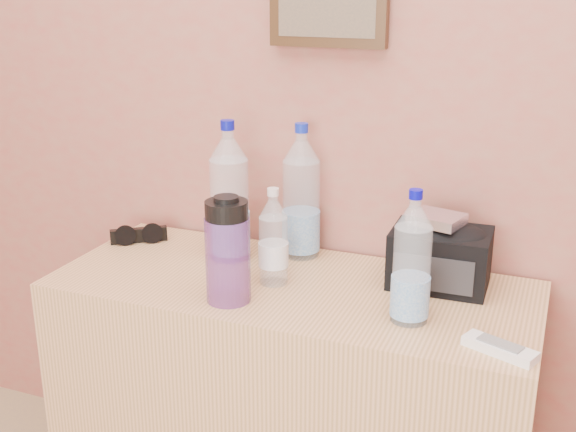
% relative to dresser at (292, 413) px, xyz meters
% --- Properties ---
extents(dresser, '(1.17, 0.49, 0.73)m').
position_rel_dresser_xyz_m(dresser, '(0.00, 0.00, 0.00)').
color(dresser, tan).
rests_on(dresser, ground).
extents(pet_large_b, '(0.10, 0.10, 0.37)m').
position_rel_dresser_xyz_m(pet_large_b, '(-0.21, 0.10, 0.53)').
color(pet_large_b, silver).
rests_on(pet_large_b, dresser).
extents(pet_large_c, '(0.10, 0.10, 0.36)m').
position_rel_dresser_xyz_m(pet_large_c, '(-0.05, 0.18, 0.52)').
color(pet_large_c, silver).
rests_on(pet_large_c, dresser).
extents(pet_large_d, '(0.08, 0.08, 0.30)m').
position_rel_dresser_xyz_m(pet_large_d, '(0.31, -0.09, 0.50)').
color(pet_large_d, silver).
rests_on(pet_large_d, dresser).
extents(pet_small, '(0.07, 0.07, 0.24)m').
position_rel_dresser_xyz_m(pet_small, '(-0.04, -0.01, 0.47)').
color(pet_small, silver).
rests_on(pet_small, dresser).
extents(nalgene_bottle, '(0.10, 0.10, 0.25)m').
position_rel_dresser_xyz_m(nalgene_bottle, '(-0.10, -0.14, 0.49)').
color(nalgene_bottle, '#642D84').
rests_on(nalgene_bottle, dresser).
extents(sunglasses, '(0.16, 0.14, 0.04)m').
position_rel_dresser_xyz_m(sunglasses, '(-0.50, 0.11, 0.39)').
color(sunglasses, black).
rests_on(sunglasses, dresser).
extents(ac_remote, '(0.15, 0.10, 0.02)m').
position_rel_dresser_xyz_m(ac_remote, '(0.51, -0.17, 0.38)').
color(ac_remote, silver).
rests_on(ac_remote, dresser).
extents(toiletry_bag, '(0.23, 0.17, 0.16)m').
position_rel_dresser_xyz_m(toiletry_bag, '(0.33, 0.12, 0.45)').
color(toiletry_bag, black).
rests_on(toiletry_bag, dresser).
extents(foil_packet, '(0.14, 0.12, 0.02)m').
position_rel_dresser_xyz_m(foil_packet, '(0.32, 0.12, 0.54)').
color(foil_packet, silver).
rests_on(foil_packet, toiletry_bag).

